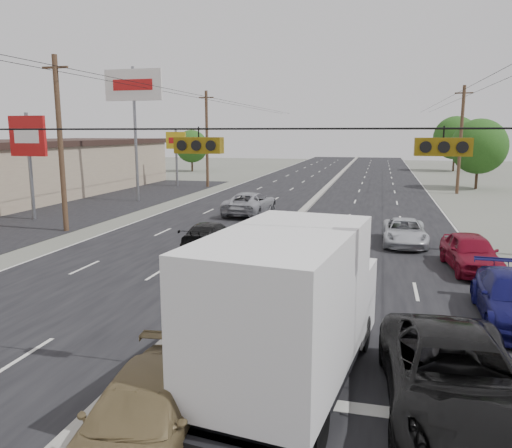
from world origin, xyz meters
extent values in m
plane|color=#606356|center=(0.00, 0.00, 0.00)|extent=(200.00, 200.00, 0.00)
cube|color=black|center=(0.00, 30.00, 0.00)|extent=(20.00, 160.00, 0.02)
cube|color=gray|center=(0.00, 30.00, 0.10)|extent=(0.50, 160.00, 0.20)
cube|color=black|center=(-17.00, 25.00, 0.00)|extent=(10.00, 42.00, 0.02)
cylinder|color=#422D1E|center=(-12.50, 15.00, 5.00)|extent=(0.30, 0.30, 10.00)
cube|color=#422D1E|center=(-12.50, 15.00, 9.30)|extent=(1.60, 0.12, 0.12)
cylinder|color=#422D1E|center=(-12.50, 40.00, 5.00)|extent=(0.30, 0.30, 10.00)
cube|color=#422D1E|center=(-12.50, 40.00, 9.30)|extent=(1.60, 0.12, 0.12)
cylinder|color=#422D1E|center=(12.50, 40.00, 5.00)|extent=(0.30, 0.30, 10.00)
cube|color=#422D1E|center=(12.50, 40.00, 9.30)|extent=(1.60, 0.12, 0.12)
cylinder|color=black|center=(0.00, 0.00, 5.80)|extent=(25.00, 0.04, 0.04)
cube|color=#72590C|center=(1.50, 0.00, 5.45)|extent=(1.05, 0.30, 0.35)
cube|color=#72590C|center=(6.50, 0.00, 5.45)|extent=(1.05, 0.30, 0.35)
cylinder|color=slate|center=(-17.00, 18.00, 3.50)|extent=(0.24, 0.24, 7.00)
cube|color=#B21414|center=(-17.00, 18.00, 5.50)|extent=(2.60, 0.25, 2.60)
cylinder|color=slate|center=(-14.50, 28.00, 5.50)|extent=(0.24, 0.24, 11.00)
cube|color=silver|center=(-14.50, 28.00, 9.55)|extent=(5.00, 0.25, 2.50)
cylinder|color=slate|center=(-16.00, 40.00, 3.00)|extent=(0.24, 0.24, 6.00)
cube|color=gold|center=(-16.00, 40.00, 4.90)|extent=(2.20, 0.25, 1.80)
cylinder|color=#382619|center=(-22.00, 60.00, 1.08)|extent=(0.28, 0.28, 2.16)
sphere|color=#1C4312|center=(-22.00, 60.00, 3.72)|extent=(4.80, 4.80, 4.80)
cylinder|color=#382619|center=(15.00, 45.00, 1.26)|extent=(0.28, 0.28, 2.52)
sphere|color=#1C4312|center=(15.00, 45.00, 4.34)|extent=(5.60, 5.60, 5.60)
cylinder|color=#382619|center=(16.00, 70.00, 1.44)|extent=(0.28, 0.28, 2.88)
sphere|color=#1C4312|center=(16.00, 70.00, 4.96)|extent=(6.40, 6.40, 6.40)
cube|color=black|center=(3.64, 0.26, 0.47)|extent=(3.40, 7.62, 0.26)
cube|color=white|center=(3.52, -0.58, 2.26)|extent=(3.32, 5.56, 2.94)
cube|color=white|center=(4.00, 2.91, 1.31)|extent=(2.77, 2.32, 1.89)
cylinder|color=black|center=(2.87, 2.80, 0.47)|extent=(0.44, 0.98, 0.95)
cylinder|color=black|center=(5.06, 2.50, 0.47)|extent=(0.44, 0.98, 0.95)
cylinder|color=black|center=(2.23, -1.88, 0.47)|extent=(0.44, 0.98, 0.95)
cylinder|color=black|center=(4.42, -2.19, 0.47)|extent=(0.44, 0.98, 0.95)
imported|color=olive|center=(1.40, -2.89, 0.69)|extent=(2.46, 4.95, 1.38)
imported|color=#971909|center=(2.16, 5.71, 0.64)|extent=(1.89, 4.06, 1.29)
imported|color=black|center=(7.00, -0.36, 0.83)|extent=(3.05, 6.12, 1.66)
imported|color=black|center=(3.00, 11.69, 0.64)|extent=(1.93, 3.92, 1.29)
imported|color=silver|center=(3.50, 6.89, 0.76)|extent=(2.19, 4.79, 1.52)
imported|color=#BABDC3|center=(6.70, 16.06, 0.65)|extent=(2.21, 4.71, 1.30)
imported|color=maroon|center=(9.17, 11.54, 0.78)|extent=(2.30, 4.73, 1.55)
imported|color=black|center=(-2.82, 12.91, 0.65)|extent=(1.88, 4.52, 1.30)
imported|color=#95979C|center=(-3.47, 23.38, 0.80)|extent=(2.99, 5.90, 1.60)
camera|label=1|loc=(5.35, -10.32, 5.72)|focal=35.00mm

